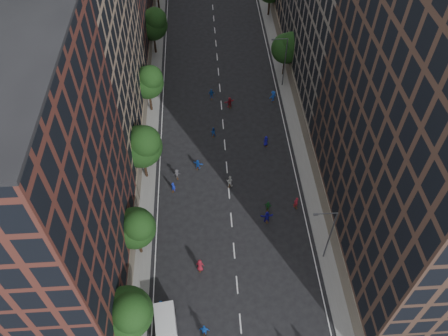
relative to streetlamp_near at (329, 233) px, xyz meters
name	(u,v)px	position (x,y,z in m)	size (l,w,h in m)	color
ground	(222,107)	(-10.37, 28.00, -5.17)	(240.00, 240.00, 0.00)	black
sidewalk_left	(149,81)	(-22.37, 35.50, -5.09)	(4.00, 105.00, 0.15)	slate
sidewalk_right	(288,76)	(1.63, 35.50, -5.09)	(4.00, 105.00, 0.15)	slate
bldg_left_a	(29,200)	(-29.37, -1.00, 9.83)	(14.00, 22.00, 30.00)	#50251E
bldg_left_b	(69,34)	(-29.37, 23.00, 11.83)	(14.00, 26.00, 34.00)	#8E755D
bldg_right_a	(437,127)	(8.63, 3.00, 12.83)	(14.00, 30.00, 36.00)	#452F25
tree_left_0	(128,313)	(-21.38, -8.15, 0.79)	(5.20, 5.20, 8.83)	black
tree_left_1	(136,227)	(-21.39, 1.86, 0.38)	(4.80, 4.80, 8.21)	black
tree_left_2	(142,145)	(-21.36, 13.83, 1.19)	(5.60, 5.60, 9.45)	black
tree_left_3	(148,81)	(-21.38, 27.85, 0.65)	(5.00, 5.00, 8.58)	black
tree_left_4	(153,23)	(-21.37, 43.84, 0.93)	(5.40, 5.40, 9.08)	black
tree_right_a	(288,47)	(1.02, 35.85, 0.46)	(5.00, 5.00, 8.39)	black
streetlamp_near	(329,233)	(0.00, 0.00, 0.00)	(2.64, 0.22, 9.06)	#595B60
streetlamp_far	(284,60)	(0.00, 33.00, 0.00)	(2.64, 0.22, 9.06)	#595B60
cargo_van	(166,327)	(-18.19, -7.94, -3.84)	(2.76, 4.96, 2.52)	silver
skater_0	(161,305)	(-18.87, -5.25, -4.41)	(0.74, 0.48, 1.52)	#144AA9
skater_4	(204,330)	(-14.25, -8.36, -4.22)	(1.11, 0.46, 1.89)	#164EB6
skater_5	(267,217)	(-5.90, 5.55, -4.27)	(1.67, 0.53, 1.80)	#1B14A6
skater_6	(200,265)	(-14.52, -0.78, -4.21)	(0.94, 0.61, 1.92)	maroon
skater_7	(296,203)	(-1.87, 7.57, -4.26)	(0.66, 0.43, 1.82)	#AD1C2C
skater_8	(230,181)	(-10.22, 11.67, -4.24)	(0.90, 0.70, 1.85)	silver
skater_9	(177,174)	(-17.36, 13.53, -4.40)	(1.00, 0.57, 1.54)	#424146
skater_10	(268,206)	(-5.55, 7.24, -4.33)	(0.98, 0.41, 1.67)	#227231
skater_11	(198,164)	(-14.44, 15.10, -4.37)	(1.47, 0.47, 1.59)	#164BB7
skater_12	(266,141)	(-4.34, 19.08, -4.34)	(0.81, 0.53, 1.65)	#171299
skater_13	(173,187)	(-17.81, 11.24, -4.35)	(0.60, 0.39, 1.64)	#1529B1
skater_14	(213,132)	(-11.98, 21.51, -4.40)	(0.75, 0.58, 1.54)	#1548AF
skater_15	(273,96)	(-1.94, 29.05, -4.21)	(1.23, 0.71, 1.91)	#1541AE
skater_16	(212,94)	(-11.87, 30.32, -4.28)	(1.04, 0.43, 1.78)	#164FB3
skater_17	(230,103)	(-9.07, 27.97, -4.24)	(1.71, 0.55, 1.85)	#AB1C2C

